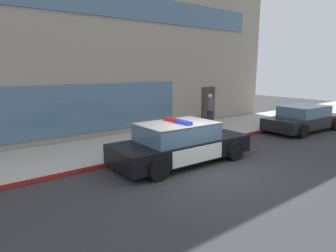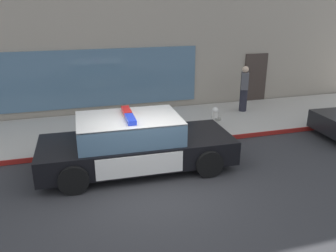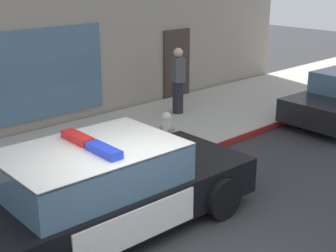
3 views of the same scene
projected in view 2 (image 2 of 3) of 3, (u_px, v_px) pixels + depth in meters
ground at (151, 186)px, 7.99m from camera, size 48.00×48.00×0.00m
sidewalk at (124, 128)px, 11.47m from camera, size 48.00×3.49×0.15m
curb_red_paint at (134, 148)px, 9.87m from camera, size 28.80×0.04×0.14m
storefront_building at (77, 3)px, 16.06m from camera, size 22.50×10.16×8.11m
police_cruiser at (135, 143)px, 8.67m from camera, size 4.89×2.20×1.49m
fire_hydrant at (215, 118)px, 11.12m from camera, size 0.34×0.39×0.73m
pedestrian_on_sidewalk at (244, 89)px, 12.81m from camera, size 0.40×0.47×1.71m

